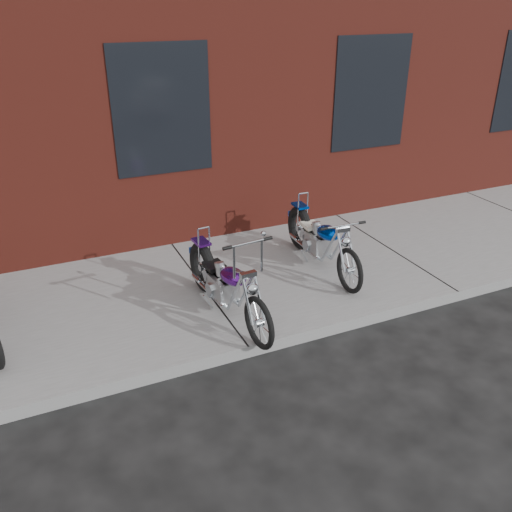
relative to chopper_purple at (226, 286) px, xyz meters
name	(u,v)px	position (x,y,z in m)	size (l,w,h in m)	color
ground	(249,358)	(-0.04, -0.75, -0.53)	(120.00, 120.00, 0.00)	black
sidewalk	(204,291)	(-0.04, 0.75, -0.45)	(22.00, 3.00, 0.15)	slate
chopper_purple	(226,286)	(0.00, 0.00, 0.00)	(0.51, 2.10, 1.18)	black
chopper_blue	(321,242)	(1.68, 0.64, 0.00)	(0.51, 2.09, 0.91)	black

